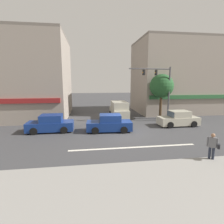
{
  "coord_description": "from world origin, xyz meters",
  "views": [
    {
      "loc": [
        -3.15,
        -14.78,
        4.5
      ],
      "look_at": [
        -0.76,
        2.0,
        1.6
      ],
      "focal_mm": 28.0,
      "sensor_mm": 36.0,
      "label": 1
    }
  ],
  "objects_px": {
    "traffic_light_mast": "(161,85)",
    "van_crossing_center": "(119,110)",
    "street_tree": "(162,86)",
    "utility_pole_near_left": "(44,83)",
    "sedan_crossing_rightbound": "(51,124)",
    "sedan_approaching_near": "(178,119)",
    "sedan_waiting_far": "(109,124)",
    "pedestrian_foreground_with_bag": "(213,146)"
  },
  "relations": [
    {
      "from": "traffic_light_mast",
      "to": "van_crossing_center",
      "type": "distance_m",
      "value": 5.95
    },
    {
      "from": "street_tree",
      "to": "utility_pole_near_left",
      "type": "relative_size",
      "value": 0.64
    },
    {
      "from": "utility_pole_near_left",
      "to": "sedan_crossing_rightbound",
      "type": "relative_size",
      "value": 2.08
    },
    {
      "from": "traffic_light_mast",
      "to": "sedan_approaching_near",
      "type": "distance_m",
      "value": 4.31
    },
    {
      "from": "traffic_light_mast",
      "to": "utility_pole_near_left",
      "type": "bearing_deg",
      "value": 173.71
    },
    {
      "from": "street_tree",
      "to": "utility_pole_near_left",
      "type": "xyz_separation_m",
      "value": [
        -13.58,
        0.29,
        0.43
      ]
    },
    {
      "from": "utility_pole_near_left",
      "to": "sedan_approaching_near",
      "type": "xyz_separation_m",
      "value": [
        14.04,
        -3.8,
        -3.74
      ]
    },
    {
      "from": "sedan_waiting_far",
      "to": "pedestrian_foreground_with_bag",
      "type": "xyz_separation_m",
      "value": [
        5.0,
        -7.07,
        0.24
      ]
    },
    {
      "from": "traffic_light_mast",
      "to": "sedan_crossing_rightbound",
      "type": "distance_m",
      "value": 12.55
    },
    {
      "from": "traffic_light_mast",
      "to": "sedan_crossing_rightbound",
      "type": "bearing_deg",
      "value": -166.61
    },
    {
      "from": "sedan_crossing_rightbound",
      "to": "pedestrian_foreground_with_bag",
      "type": "xyz_separation_m",
      "value": [
        10.34,
        -7.69,
        0.24
      ]
    },
    {
      "from": "sedan_waiting_far",
      "to": "sedan_approaching_near",
      "type": "height_order",
      "value": "same"
    },
    {
      "from": "sedan_waiting_far",
      "to": "sedan_crossing_rightbound",
      "type": "distance_m",
      "value": 5.37
    },
    {
      "from": "van_crossing_center",
      "to": "sedan_approaching_near",
      "type": "bearing_deg",
      "value": -41.57
    },
    {
      "from": "street_tree",
      "to": "sedan_crossing_rightbound",
      "type": "xyz_separation_m",
      "value": [
        -12.26,
        -3.94,
        -3.31
      ]
    },
    {
      "from": "utility_pole_near_left",
      "to": "traffic_light_mast",
      "type": "relative_size",
      "value": 1.39
    },
    {
      "from": "utility_pole_near_left",
      "to": "traffic_light_mast",
      "type": "bearing_deg",
      "value": -6.29
    },
    {
      "from": "sedan_waiting_far",
      "to": "sedan_crossing_rightbound",
      "type": "height_order",
      "value": "same"
    },
    {
      "from": "sedan_crossing_rightbound",
      "to": "sedan_approaching_near",
      "type": "bearing_deg",
      "value": 1.94
    },
    {
      "from": "pedestrian_foreground_with_bag",
      "to": "van_crossing_center",
      "type": "bearing_deg",
      "value": 103.15
    },
    {
      "from": "traffic_light_mast",
      "to": "sedan_approaching_near",
      "type": "bearing_deg",
      "value": -67.3
    },
    {
      "from": "van_crossing_center",
      "to": "sedan_crossing_rightbound",
      "type": "relative_size",
      "value": 1.12
    },
    {
      "from": "traffic_light_mast",
      "to": "sedan_waiting_far",
      "type": "distance_m",
      "value": 8.04
    },
    {
      "from": "traffic_light_mast",
      "to": "pedestrian_foreground_with_bag",
      "type": "height_order",
      "value": "traffic_light_mast"
    },
    {
      "from": "sedan_crossing_rightbound",
      "to": "pedestrian_foreground_with_bag",
      "type": "relative_size",
      "value": 2.47
    },
    {
      "from": "street_tree",
      "to": "pedestrian_foreground_with_bag",
      "type": "xyz_separation_m",
      "value": [
        -1.92,
        -11.63,
        -3.07
      ]
    },
    {
      "from": "sedan_approaching_near",
      "to": "van_crossing_center",
      "type": "relative_size",
      "value": 0.89
    },
    {
      "from": "street_tree",
      "to": "van_crossing_center",
      "type": "xyz_separation_m",
      "value": [
        -4.94,
        1.28,
        -3.01
      ]
    },
    {
      "from": "sedan_crossing_rightbound",
      "to": "street_tree",
      "type": "bearing_deg",
      "value": 17.81
    },
    {
      "from": "sedan_crossing_rightbound",
      "to": "traffic_light_mast",
      "type": "bearing_deg",
      "value": 13.39
    },
    {
      "from": "traffic_light_mast",
      "to": "pedestrian_foreground_with_bag",
      "type": "bearing_deg",
      "value": -97.57
    },
    {
      "from": "street_tree",
      "to": "utility_pole_near_left",
      "type": "bearing_deg",
      "value": 178.76
    },
    {
      "from": "utility_pole_near_left",
      "to": "sedan_approaching_near",
      "type": "height_order",
      "value": "utility_pole_near_left"
    },
    {
      "from": "van_crossing_center",
      "to": "pedestrian_foreground_with_bag",
      "type": "bearing_deg",
      "value": -76.85
    },
    {
      "from": "traffic_light_mast",
      "to": "sedan_approaching_near",
      "type": "xyz_separation_m",
      "value": [
        0.99,
        -2.36,
        -3.46
      ]
    },
    {
      "from": "sedan_waiting_far",
      "to": "utility_pole_near_left",
      "type": "bearing_deg",
      "value": 143.9
    },
    {
      "from": "sedan_approaching_near",
      "to": "van_crossing_center",
      "type": "bearing_deg",
      "value": 138.43
    },
    {
      "from": "street_tree",
      "to": "pedestrian_foreground_with_bag",
      "type": "distance_m",
      "value": 12.18
    },
    {
      "from": "sedan_approaching_near",
      "to": "pedestrian_foreground_with_bag",
      "type": "distance_m",
      "value": 8.47
    },
    {
      "from": "utility_pole_near_left",
      "to": "van_crossing_center",
      "type": "xyz_separation_m",
      "value": [
        8.65,
        0.99,
        -3.44
      ]
    },
    {
      "from": "utility_pole_near_left",
      "to": "sedan_crossing_rightbound",
      "type": "height_order",
      "value": "utility_pole_near_left"
    },
    {
      "from": "utility_pole_near_left",
      "to": "pedestrian_foreground_with_bag",
      "type": "distance_m",
      "value": 17.04
    }
  ]
}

